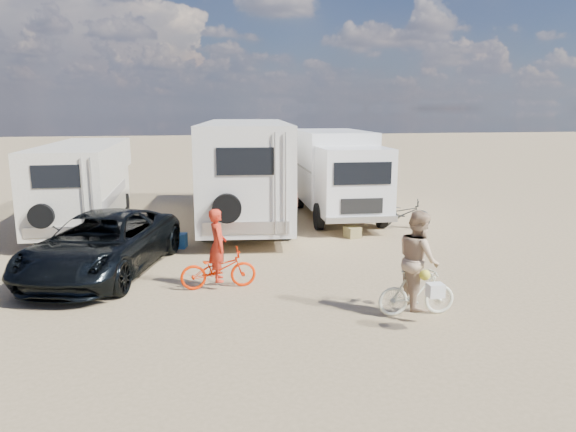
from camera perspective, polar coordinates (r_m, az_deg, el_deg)
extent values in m
plane|color=#9F855F|center=(12.24, -1.43, -7.23)|extent=(140.00, 140.00, 0.00)
imported|color=black|center=(13.51, -19.41, -2.87)|extent=(3.87, 5.74, 1.46)
imported|color=#F02900|center=(11.89, -7.52, -5.67)|extent=(1.70, 0.66, 0.88)
imported|color=silver|center=(10.58, 13.70, -8.02)|extent=(1.54, 0.51, 0.91)
imported|color=red|center=(11.79, -7.57, -3.95)|extent=(0.41, 0.61, 1.62)
imported|color=tan|center=(10.43, 13.83, -5.50)|extent=(0.76, 0.96, 1.88)
imported|color=#272927|center=(18.06, 12.21, 0.25)|extent=(1.96, 1.26, 0.97)
cube|color=#1D4E8B|center=(15.54, -11.85, -2.62)|extent=(0.59, 0.49, 0.41)
cube|color=olive|center=(16.52, 6.96, -1.74)|extent=(0.52, 0.52, 0.34)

